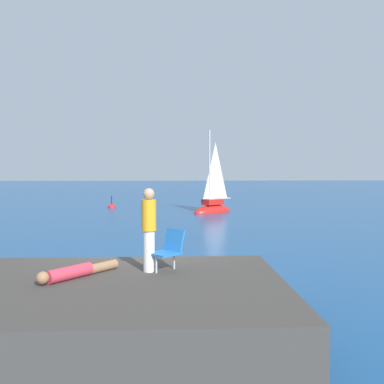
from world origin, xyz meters
name	(u,v)px	position (x,y,z in m)	size (l,w,h in m)	color
ground_plane	(139,283)	(0.00, 0.00, 0.00)	(160.00, 160.00, 0.00)	navy
shore_ledge	(103,308)	(-0.34, -3.24, 0.44)	(6.44, 4.45, 0.89)	#423D38
boulder_seaward	(0,291)	(-3.18, -0.55, 0.00)	(1.20, 0.96, 0.66)	#483435
boulder_inland	(20,293)	(-2.67, -0.72, 0.00)	(1.31, 1.05, 0.72)	#3C4035
sailboat_near	(213,208)	(3.26, 16.75, 0.31)	(2.98, 2.69, 5.72)	red
person_sunbather	(76,272)	(-0.90, -2.85, 1.00)	(1.23, 1.44, 0.25)	#DB384C
person_standing	(149,227)	(0.42, -2.41, 1.75)	(0.28, 0.28, 1.62)	white
beach_chair	(169,248)	(0.80, -2.32, 1.33)	(0.76, 0.76, 0.80)	blue
marker_buoy	(112,208)	(-3.62, 20.16, 0.01)	(0.56, 0.56, 1.13)	red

